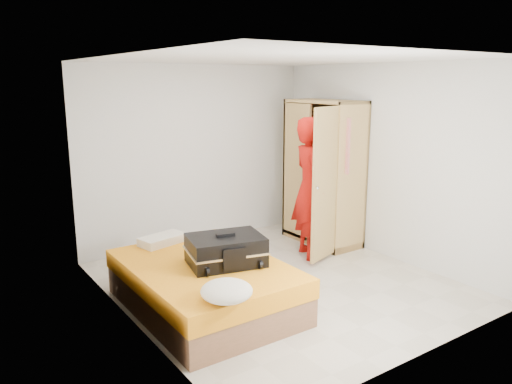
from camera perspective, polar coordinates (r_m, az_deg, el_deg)
room at (r=5.70m, az=2.71°, el=1.80°), size 4.00×4.02×2.60m
bed at (r=5.39m, az=-5.87°, el=-10.60°), size 1.42×2.02×0.50m
wardrobe at (r=7.32m, az=7.71°, el=1.71°), size 1.15×1.37×2.10m
person at (r=6.75m, az=6.19°, el=0.44°), size 0.66×0.81×1.91m
suitcase at (r=5.21m, az=-3.47°, el=-6.66°), size 0.88×0.73×0.33m
round_cushion at (r=4.41m, az=-3.38°, el=-11.23°), size 0.46×0.46×0.17m
pillow at (r=5.97m, az=-10.62°, el=-5.37°), size 0.59×0.39×0.10m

